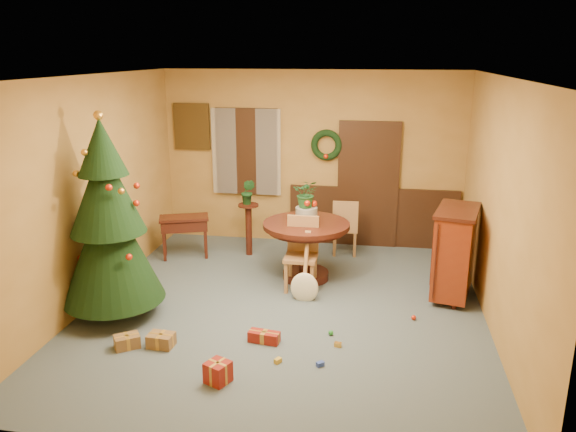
% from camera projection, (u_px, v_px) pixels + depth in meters
% --- Properties ---
extents(room_envelope, '(5.50, 5.50, 5.50)m').
position_uv_depth(room_envelope, '(323.00, 179.00, 9.39)').
color(room_envelope, '#3B4B56').
rests_on(room_envelope, ground).
extents(dining_table, '(1.23, 1.23, 0.85)m').
position_uv_depth(dining_table, '(306.00, 240.00, 7.99)').
color(dining_table, black).
rests_on(dining_table, floor).
extents(urn, '(0.31, 0.31, 0.22)m').
position_uv_depth(urn, '(306.00, 215.00, 7.89)').
color(urn, slate).
rests_on(urn, dining_table).
extents(centerpiece_plant, '(0.36, 0.31, 0.40)m').
position_uv_depth(centerpiece_plant, '(307.00, 193.00, 7.80)').
color(centerpiece_plant, '#1E4C23').
rests_on(centerpiece_plant, urn).
extents(chair_near, '(0.44, 0.44, 1.01)m').
position_uv_depth(chair_near, '(302.00, 250.00, 7.72)').
color(chair_near, '#A06640').
rests_on(chair_near, floor).
extents(chair_far, '(0.42, 0.42, 0.92)m').
position_uv_depth(chair_far, '(345.00, 226.00, 8.98)').
color(chair_far, '#A06640').
rests_on(chair_far, floor).
extents(guitar, '(0.43, 0.60, 0.85)m').
position_uv_depth(guitar, '(305.00, 269.00, 7.33)').
color(guitar, '#EEE9C7').
rests_on(guitar, floor).
extents(plant_stand, '(0.33, 0.33, 0.85)m').
position_uv_depth(plant_stand, '(249.00, 223.00, 8.98)').
color(plant_stand, black).
rests_on(plant_stand, floor).
extents(stand_plant, '(0.25, 0.22, 0.41)m').
position_uv_depth(stand_plant, '(248.00, 192.00, 8.83)').
color(stand_plant, '#19471E').
rests_on(stand_plant, plant_stand).
extents(christmas_tree, '(1.23, 1.23, 2.53)m').
position_uv_depth(christmas_tree, '(108.00, 223.00, 6.69)').
color(christmas_tree, '#382111').
rests_on(christmas_tree, floor).
extents(writing_desk, '(0.84, 0.61, 0.68)m').
position_uv_depth(writing_desk, '(184.00, 227.00, 8.88)').
color(writing_desk, black).
rests_on(writing_desk, floor).
extents(sideboard, '(0.71, 1.05, 1.23)m').
position_uv_depth(sideboard, '(454.00, 251.00, 7.37)').
color(sideboard, '#60150B').
rests_on(sideboard, floor).
extents(gift_a, '(0.29, 0.22, 0.15)m').
position_uv_depth(gift_a, '(161.00, 340.00, 6.26)').
color(gift_a, brown).
rests_on(gift_a, floor).
extents(gift_b, '(0.29, 0.29, 0.22)m').
position_uv_depth(gift_b, '(218.00, 372.00, 5.57)').
color(gift_b, maroon).
rests_on(gift_b, floor).
extents(gift_c, '(0.33, 0.31, 0.15)m').
position_uv_depth(gift_c, '(127.00, 341.00, 6.24)').
color(gift_c, brown).
rests_on(gift_c, floor).
extents(gift_d, '(0.37, 0.19, 0.13)m').
position_uv_depth(gift_d, '(264.00, 337.00, 6.36)').
color(gift_d, maroon).
rests_on(gift_d, floor).
extents(toy_a, '(0.09, 0.09, 0.05)m').
position_uv_depth(toy_a, '(320.00, 364.00, 5.87)').
color(toy_a, '#2843B1').
rests_on(toy_a, floor).
extents(toy_b, '(0.06, 0.06, 0.06)m').
position_uv_depth(toy_b, '(331.00, 333.00, 6.51)').
color(toy_b, '#25882E').
rests_on(toy_b, floor).
extents(toy_c, '(0.08, 0.09, 0.05)m').
position_uv_depth(toy_c, '(278.00, 361.00, 5.94)').
color(toy_c, gold).
rests_on(toy_c, floor).
extents(toy_d, '(0.06, 0.06, 0.06)m').
position_uv_depth(toy_d, '(414.00, 318.00, 6.89)').
color(toy_d, red).
rests_on(toy_d, floor).
extents(toy_e, '(0.09, 0.06, 0.05)m').
position_uv_depth(toy_e, '(338.00, 345.00, 6.26)').
color(toy_e, gold).
rests_on(toy_e, floor).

